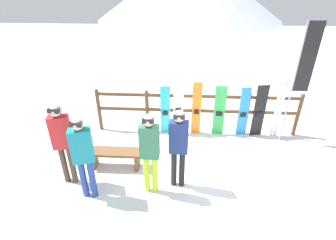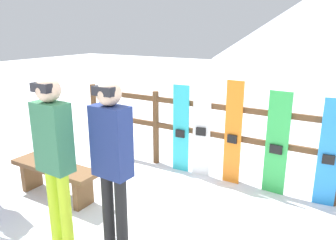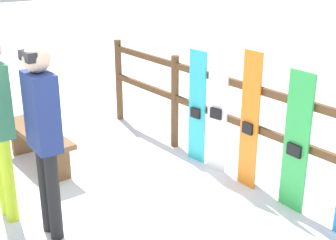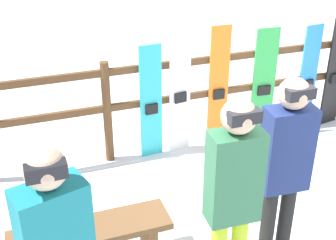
{
  "view_description": "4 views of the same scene",
  "coord_description": "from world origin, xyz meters",
  "px_view_note": "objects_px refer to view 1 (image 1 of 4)",
  "views": [
    {
      "loc": [
        -0.4,
        -4.45,
        3.89
      ],
      "look_at": [
        -0.73,
        1.13,
        0.79
      ],
      "focal_mm": 28.0,
      "sensor_mm": 36.0,
      "label": 1
    },
    {
      "loc": [
        1.44,
        -2.42,
        2.19
      ],
      "look_at": [
        -0.52,
        0.89,
        1.11
      ],
      "focal_mm": 35.0,
      "sensor_mm": 36.0,
      "label": 2
    },
    {
      "loc": [
        3.12,
        -1.68,
        2.47
      ],
      "look_at": [
        -0.42,
        1.07,
        0.82
      ],
      "focal_mm": 50.0,
      "sensor_mm": 36.0,
      "label": 3
    },
    {
      "loc": [
        -2.25,
        -2.75,
        2.98
      ],
      "look_at": [
        -0.88,
        1.16,
        0.81
      ],
      "focal_mm": 50.0,
      "sensor_mm": 36.0,
      "label": 4
    }
  ],
  "objects_px": {
    "person_plaid_green": "(150,148)",
    "person_navy": "(178,143)",
    "snowboard_cyan": "(165,110)",
    "snowboard_green": "(219,111)",
    "person_red": "(62,138)",
    "bench": "(115,155)",
    "rental_flag": "(302,70)",
    "snowboard_blue": "(243,112)",
    "snowboard_black_stripe": "(259,111)",
    "person_teal": "(83,152)",
    "snowboard_orange": "(196,109)",
    "ski_pair_white": "(278,110)",
    "snowboard_white": "(178,107)"
  },
  "relations": [
    {
      "from": "snowboard_white",
      "to": "snowboard_blue",
      "type": "xyz_separation_m",
      "value": [
        1.73,
        -0.0,
        -0.09
      ]
    },
    {
      "from": "bench",
      "to": "snowboard_green",
      "type": "xyz_separation_m",
      "value": [
        2.47,
        1.6,
        0.37
      ]
    },
    {
      "from": "snowboard_cyan",
      "to": "rental_flag",
      "type": "distance_m",
      "value": 3.45
    },
    {
      "from": "snowboard_cyan",
      "to": "snowboard_orange",
      "type": "relative_size",
      "value": 0.91
    },
    {
      "from": "person_teal",
      "to": "ski_pair_white",
      "type": "height_order",
      "value": "person_teal"
    },
    {
      "from": "person_plaid_green",
      "to": "person_navy",
      "type": "relative_size",
      "value": 1.01
    },
    {
      "from": "bench",
      "to": "snowboard_orange",
      "type": "xyz_separation_m",
      "value": [
        1.86,
        1.6,
        0.42
      ]
    },
    {
      "from": "snowboard_blue",
      "to": "snowboard_black_stripe",
      "type": "distance_m",
      "value": 0.41
    },
    {
      "from": "bench",
      "to": "snowboard_cyan",
      "type": "height_order",
      "value": "snowboard_cyan"
    },
    {
      "from": "snowboard_green",
      "to": "snowboard_orange",
      "type": "bearing_deg",
      "value": 179.99
    },
    {
      "from": "person_plaid_green",
      "to": "rental_flag",
      "type": "height_order",
      "value": "rental_flag"
    },
    {
      "from": "ski_pair_white",
      "to": "snowboard_green",
      "type": "bearing_deg",
      "value": -179.87
    },
    {
      "from": "person_teal",
      "to": "snowboard_white",
      "type": "bearing_deg",
      "value": 56.05
    },
    {
      "from": "snowboard_cyan",
      "to": "snowboard_white",
      "type": "height_order",
      "value": "snowboard_white"
    },
    {
      "from": "bench",
      "to": "rental_flag",
      "type": "height_order",
      "value": "rental_flag"
    },
    {
      "from": "person_navy",
      "to": "snowboard_black_stripe",
      "type": "bearing_deg",
      "value": 44.98
    },
    {
      "from": "person_red",
      "to": "snowboard_black_stripe",
      "type": "height_order",
      "value": "person_red"
    },
    {
      "from": "person_navy",
      "to": "snowboard_black_stripe",
      "type": "distance_m",
      "value": 2.98
    },
    {
      "from": "bench",
      "to": "ski_pair_white",
      "type": "relative_size",
      "value": 0.83
    },
    {
      "from": "person_teal",
      "to": "snowboard_orange",
      "type": "height_order",
      "value": "person_teal"
    },
    {
      "from": "person_red",
      "to": "snowboard_green",
      "type": "distance_m",
      "value": 3.96
    },
    {
      "from": "snowboard_black_stripe",
      "to": "person_navy",
      "type": "bearing_deg",
      "value": -135.02
    },
    {
      "from": "person_red",
      "to": "snowboard_cyan",
      "type": "relative_size",
      "value": 1.32
    },
    {
      "from": "person_teal",
      "to": "snowboard_blue",
      "type": "height_order",
      "value": "person_teal"
    },
    {
      "from": "snowboard_black_stripe",
      "to": "person_red",
      "type": "bearing_deg",
      "value": -154.14
    },
    {
      "from": "snowboard_green",
      "to": "person_red",
      "type": "bearing_deg",
      "value": -147.48
    },
    {
      "from": "person_plaid_green",
      "to": "person_navy",
      "type": "distance_m",
      "value": 0.57
    },
    {
      "from": "rental_flag",
      "to": "person_navy",
      "type": "bearing_deg",
      "value": -146.29
    },
    {
      "from": "person_plaid_green",
      "to": "rental_flag",
      "type": "relative_size",
      "value": 0.58
    },
    {
      "from": "person_teal",
      "to": "snowboard_white",
      "type": "height_order",
      "value": "person_teal"
    },
    {
      "from": "person_navy",
      "to": "ski_pair_white",
      "type": "height_order",
      "value": "person_navy"
    },
    {
      "from": "snowboard_orange",
      "to": "ski_pair_white",
      "type": "relative_size",
      "value": 0.95
    },
    {
      "from": "person_red",
      "to": "snowboard_cyan",
      "type": "distance_m",
      "value": 2.86
    },
    {
      "from": "person_teal",
      "to": "snowboard_green",
      "type": "height_order",
      "value": "person_teal"
    },
    {
      "from": "bench",
      "to": "snowboard_black_stripe",
      "type": "relative_size",
      "value": 0.9
    },
    {
      "from": "person_teal",
      "to": "snowboard_cyan",
      "type": "bearing_deg",
      "value": 61.92
    },
    {
      "from": "person_plaid_green",
      "to": "snowboard_green",
      "type": "bearing_deg",
      "value": 55.52
    },
    {
      "from": "person_teal",
      "to": "rental_flag",
      "type": "relative_size",
      "value": 0.58
    },
    {
      "from": "person_navy",
      "to": "snowboard_white",
      "type": "distance_m",
      "value": 2.11
    },
    {
      "from": "person_red",
      "to": "ski_pair_white",
      "type": "distance_m",
      "value": 5.31
    },
    {
      "from": "snowboard_cyan",
      "to": "snowboard_white",
      "type": "bearing_deg",
      "value": 0.03
    },
    {
      "from": "snowboard_cyan",
      "to": "ski_pair_white",
      "type": "height_order",
      "value": "ski_pair_white"
    },
    {
      "from": "person_plaid_green",
      "to": "snowboard_blue",
      "type": "xyz_separation_m",
      "value": [
        2.22,
        2.3,
        -0.37
      ]
    },
    {
      "from": "person_teal",
      "to": "person_red",
      "type": "bearing_deg",
      "value": 144.7
    },
    {
      "from": "snowboard_cyan",
      "to": "person_navy",
      "type": "bearing_deg",
      "value": -79.15
    },
    {
      "from": "snowboard_green",
      "to": "rental_flag",
      "type": "height_order",
      "value": "rental_flag"
    },
    {
      "from": "snowboard_cyan",
      "to": "snowboard_white",
      "type": "xyz_separation_m",
      "value": [
        0.35,
        0.0,
        0.1
      ]
    },
    {
      "from": "snowboard_orange",
      "to": "ski_pair_white",
      "type": "distance_m",
      "value": 2.14
    },
    {
      "from": "snowboard_cyan",
      "to": "snowboard_white",
      "type": "relative_size",
      "value": 0.87
    },
    {
      "from": "snowboard_black_stripe",
      "to": "snowboard_white",
      "type": "bearing_deg",
      "value": 180.0
    }
  ]
}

